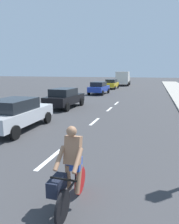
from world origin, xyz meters
TOP-DOWN VIEW (x-y plane):
  - ground_plane at (0.00, 20.00)m, footprint 160.00×160.00m
  - lane_stripe_2 at (0.00, 7.78)m, footprint 0.16×1.80m
  - lane_stripe_3 at (0.00, 13.33)m, footprint 0.16×1.80m
  - lane_stripe_4 at (0.00, 17.55)m, footprint 0.16×1.80m
  - lane_stripe_5 at (0.00, 20.76)m, footprint 0.16×1.80m
  - cyclist at (1.62, 5.67)m, footprint 0.63×1.71m
  - parked_car_silver at (-3.37, 10.59)m, footprint 2.15×4.52m
  - parked_car_black at (-3.60, 17.12)m, footprint 2.09×4.29m
  - parked_car_blue at (-3.52, 27.65)m, footprint 2.07×4.25m
  - parked_car_yellow at (-3.58, 36.06)m, footprint 1.97×4.16m
  - delivery_truck at (-2.95, 44.73)m, footprint 2.91×6.35m

SIDE VIEW (x-z plane):
  - ground_plane at x=0.00m, z-range 0.00..0.00m
  - lane_stripe_2 at x=0.00m, z-range 0.00..0.01m
  - lane_stripe_3 at x=0.00m, z-range 0.00..0.01m
  - lane_stripe_4 at x=0.00m, z-range 0.00..0.01m
  - lane_stripe_5 at x=0.00m, z-range 0.00..0.01m
  - cyclist at x=1.62m, z-range -0.08..1.74m
  - parked_car_yellow at x=-3.58m, z-range 0.05..1.62m
  - parked_car_blue at x=-3.52m, z-range 0.05..1.62m
  - parked_car_black at x=-3.60m, z-range 0.05..1.62m
  - parked_car_silver at x=-3.37m, z-range 0.06..1.63m
  - delivery_truck at x=-2.95m, z-range 0.10..2.90m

